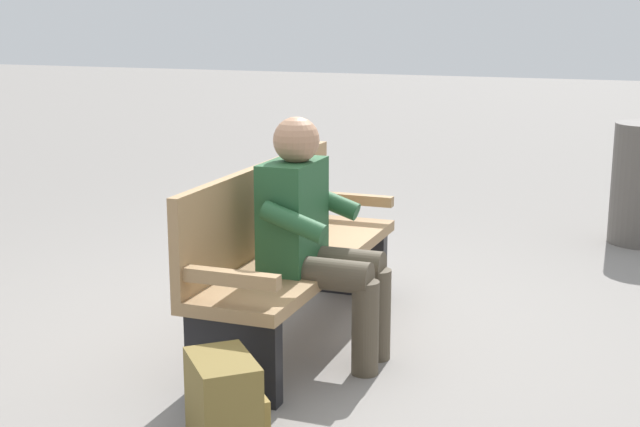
# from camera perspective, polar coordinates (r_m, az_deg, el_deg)

# --- Properties ---
(ground_plane) EXTENTS (40.00, 40.00, 0.00)m
(ground_plane) POSITION_cam_1_polar(r_m,az_deg,el_deg) (4.60, -1.21, -8.08)
(ground_plane) COLOR gray
(bench_near) EXTENTS (1.81, 0.53, 0.90)m
(bench_near) POSITION_cam_1_polar(r_m,az_deg,el_deg) (4.49, -2.08, -2.47)
(bench_near) COLOR #9E7A51
(bench_near) RESTS_ON ground
(person_seated) EXTENTS (0.58, 0.58, 1.18)m
(person_seated) POSITION_cam_1_polar(r_m,az_deg,el_deg) (4.16, -0.35, -1.30)
(person_seated) COLOR #23512D
(person_seated) RESTS_ON ground
(backpack) EXTENTS (0.40, 0.40, 0.36)m
(backpack) POSITION_cam_1_polar(r_m,az_deg,el_deg) (3.47, -6.21, -12.15)
(backpack) COLOR brown
(backpack) RESTS_ON ground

